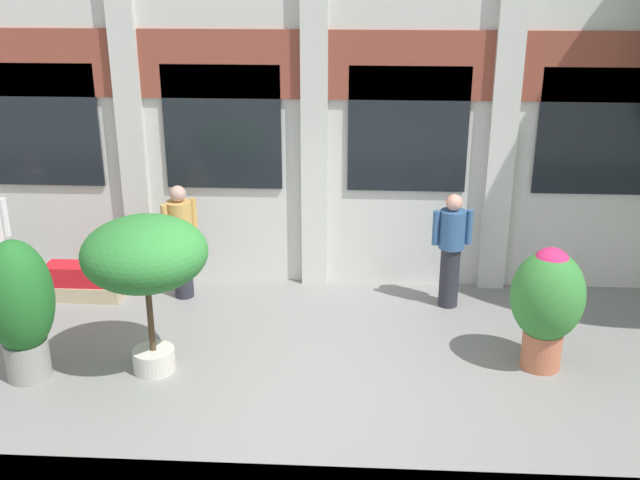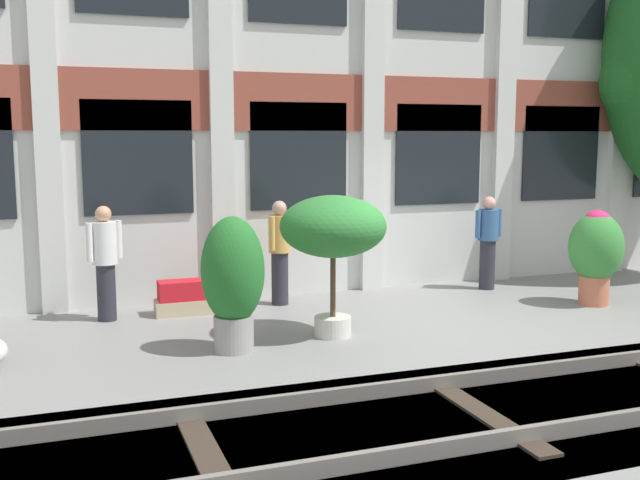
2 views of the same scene
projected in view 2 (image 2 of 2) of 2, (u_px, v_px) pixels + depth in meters
name	position (u px, v px, depth m)	size (l,w,h in m)	color
ground_plane	(449.00, 326.00, 10.18)	(80.00, 80.00, 0.00)	gray
apartment_facade	(366.00, 60.00, 12.40)	(15.47, 0.64, 7.65)	silver
rail_tracks	(596.00, 410.00, 7.47)	(23.11, 2.80, 0.43)	#5B5449
potted_plant_low_pan	(333.00, 230.00, 9.51)	(1.36, 1.36, 1.83)	beige
potted_plant_fluted_column	(596.00, 249.00, 11.38)	(0.82, 0.82, 1.46)	#B76647
potted_plant_stone_basin	(233.00, 278.00, 8.91)	(0.76, 0.76, 1.64)	gray
potted_plant_square_trough	(193.00, 298.00, 10.90)	(1.10, 0.44, 0.50)	tan
resident_by_doorway	(105.00, 260.00, 10.40)	(0.49, 0.34, 1.62)	#282833
resident_watching_tracks	(488.00, 240.00, 12.55)	(0.53, 0.34, 1.57)	#282833
resident_near_plants	(280.00, 249.00, 11.40)	(0.41, 0.39, 1.60)	#282833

